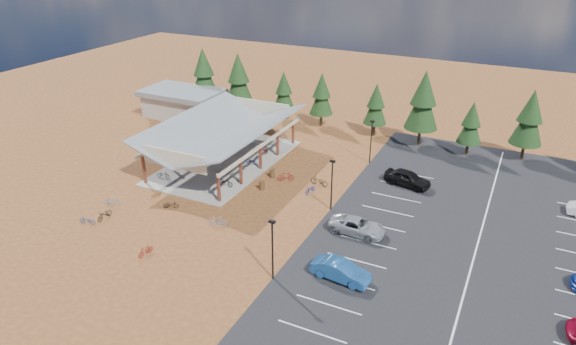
{
  "coord_description": "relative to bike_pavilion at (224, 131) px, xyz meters",
  "views": [
    {
      "loc": [
        20.11,
        -38.34,
        24.23
      ],
      "look_at": [
        -0.42,
        3.77,
        2.03
      ],
      "focal_mm": 32.0,
      "sensor_mm": 36.0,
      "label": 1
    }
  ],
  "objects": [
    {
      "name": "pine_3",
      "position": [
        5.23,
        15.9,
        0.67
      ],
      "size": [
        3.16,
        3.16,
        7.37
      ],
      "color": "#382314",
      "rests_on": "ground"
    },
    {
      "name": "bike_5",
      "position": [
        0.93,
        -3.04,
        -3.17
      ],
      "size": [
        1.92,
        1.05,
        1.11
      ],
      "primitive_type": "imported",
      "rotation": [
        0.0,
        0.0,
        1.27
      ],
      "color": "gray",
      "rests_on": "concrete_pad"
    },
    {
      "name": "car_2",
      "position": [
        18.66,
        -8.01,
        -3.09
      ],
      "size": [
        5.07,
        2.47,
        1.39
      ],
      "primitive_type": "imported",
      "rotation": [
        0.0,
        0.0,
        1.54
      ],
      "color": "gray",
      "rests_on": "asphalt_lot"
    },
    {
      "name": "bike_9",
      "position": [
        -4.39,
        -13.58,
        -3.34
      ],
      "size": [
        1.64,
        1.1,
        0.96
      ],
      "primitive_type": "imported",
      "rotation": [
        0.0,
        0.0,
        2.02
      ],
      "color": "gray",
      "rests_on": "ground"
    },
    {
      "name": "ground",
      "position": [
        10.0,
        -7.0,
        -3.82
      ],
      "size": [
        140.0,
        140.0,
        0.0
      ],
      "primitive_type": "plane",
      "color": "brown",
      "rests_on": "ground"
    },
    {
      "name": "pine_0",
      "position": [
        -13.13,
        15.38,
        1.71
      ],
      "size": [
        3.89,
        3.89,
        9.07
      ],
      "color": "#382314",
      "rests_on": "ground"
    },
    {
      "name": "car_4",
      "position": [
        20.29,
        3.2,
        -2.96
      ],
      "size": [
        5.13,
        2.86,
        1.65
      ],
      "primitive_type": "imported",
      "rotation": [
        0.0,
        0.0,
        1.37
      ],
      "color": "black",
      "rests_on": "asphalt_lot"
    },
    {
      "name": "bike_13",
      "position": [
        6.96,
        -12.33,
        -3.33
      ],
      "size": [
        1.67,
        1.13,
        0.98
      ],
      "primitive_type": "imported",
      "rotation": [
        0.0,
        0.0,
        5.17
      ],
      "color": "gray",
      "rests_on": "ground"
    },
    {
      "name": "bike_4",
      "position": [
        3.36,
        -5.34,
        -3.24
      ],
      "size": [
        1.89,
        0.8,
        0.97
      ],
      "primitive_type": "imported",
      "rotation": [
        0.0,
        0.0,
        1.48
      ],
      "color": "black",
      "rests_on": "concrete_pad"
    },
    {
      "name": "bike_15",
      "position": [
        8.42,
        -1.37,
        -3.28
      ],
      "size": [
        1.82,
        1.36,
        1.09
      ],
      "primitive_type": "imported",
      "rotation": [
        0.0,
        0.0,
        2.11
      ],
      "color": "maroon",
      "rests_on": "ground"
    },
    {
      "name": "pine_7",
      "position": [
        30.6,
        15.73,
        1.31
      ],
      "size": [
        3.61,
        3.61,
        8.4
      ],
      "color": "#382314",
      "rests_on": "ground"
    },
    {
      "name": "asphalt_lot",
      "position": [
        28.5,
        -4.0,
        -3.8
      ],
      "size": [
        27.0,
        44.0,
        0.04
      ],
      "primitive_type": "cube",
      "color": "black",
      "rests_on": "ground"
    },
    {
      "name": "pine_6",
      "position": [
        24.62,
        14.4,
        0.19
      ],
      "size": [
        2.83,
        2.83,
        6.59
      ],
      "color": "#382314",
      "rests_on": "ground"
    },
    {
      "name": "pine_1",
      "position": [
        -6.72,
        14.5,
        1.74
      ],
      "size": [
        3.91,
        3.91,
        9.11
      ],
      "color": "#382314",
      "rests_on": "ground"
    },
    {
      "name": "bike_pavilion",
      "position": [
        0.0,
        0.0,
        0.0
      ],
      "size": [
        11.65,
        19.4,
        4.97
      ],
      "color": "maroon",
      "rests_on": "concrete_pad"
    },
    {
      "name": "car_1",
      "position": [
        19.69,
        -14.83,
        -3.02
      ],
      "size": [
        4.73,
        1.99,
        1.52
      ],
      "primitive_type": "imported",
      "rotation": [
        0.0,
        0.0,
        1.49
      ],
      "color": "#1F518F",
      "rests_on": "asphalt_lot"
    },
    {
      "name": "bike_0",
      "position": [
        -3.68,
        -6.65,
        -3.32
      ],
      "size": [
        1.59,
        0.74,
        0.81
      ],
      "primitive_type": "imported",
      "rotation": [
        0.0,
        0.0,
        1.71
      ],
      "color": "black",
      "rests_on": "concrete_pad"
    },
    {
      "name": "outbuilding",
      "position": [
        -14.0,
        11.0,
        -1.8
      ],
      "size": [
        11.0,
        7.0,
        3.9
      ],
      "color": "#ADA593",
      "rests_on": "ground"
    },
    {
      "name": "bike_7",
      "position": [
        2.66,
        4.22,
        -3.26
      ],
      "size": [
        1.61,
        0.82,
        0.93
      ],
      "primitive_type": "imported",
      "rotation": [
        0.0,
        0.0,
        1.31
      ],
      "color": "maroon",
      "rests_on": "concrete_pad"
    },
    {
      "name": "lamp_post_1",
      "position": [
        15.0,
        -5.0,
        -0.85
      ],
      "size": [
        0.5,
        0.25,
        5.14
      ],
      "color": "black",
      "rests_on": "ground"
    },
    {
      "name": "concrete_pad",
      "position": [
        0.0,
        0.0,
        -3.77
      ],
      "size": [
        10.6,
        18.6,
        0.1
      ],
      "primitive_type": "cube",
      "color": "gray",
      "rests_on": "ground"
    },
    {
      "name": "bike_3",
      "position": [
        -3.58,
        4.26,
        -3.26
      ],
      "size": [
        1.56,
        0.53,
        0.92
      ],
      "primitive_type": "imported",
      "rotation": [
        0.0,
        0.0,
        1.63
      ],
      "color": "maroon",
      "rests_on": "concrete_pad"
    },
    {
      "name": "pine_5",
      "position": [
        18.78,
        14.87,
        1.95
      ],
      "size": [
        4.06,
        4.06,
        9.45
      ],
      "color": "#382314",
      "rests_on": "ground"
    },
    {
      "name": "bike_12",
      "position": [
        1.1,
        -11.51,
        -3.42
      ],
      "size": [
        1.62,
        1.1,
        0.8
      ],
      "primitive_type": "imported",
      "rotation": [
        0.0,
        0.0,
        1.98
      ],
      "color": "black",
      "rests_on": "ground"
    },
    {
      "name": "lamp_post_0",
      "position": [
        15.0,
        -17.0,
        -0.85
      ],
      "size": [
        0.5,
        0.25,
        5.14
      ],
      "color": "black",
      "rests_on": "ground"
    },
    {
      "name": "trash_bin_0",
      "position": [
        7.07,
        -4.21,
        -3.37
      ],
      "size": [
        0.6,
        0.6,
        0.9
      ],
      "primitive_type": "cylinder",
      "color": "#4B331B",
      "rests_on": "ground"
    },
    {
      "name": "bike_6",
      "position": [
        3.18,
        0.55,
        -3.32
      ],
      "size": [
        1.56,
        0.67,
        0.8
      ],
      "primitive_type": "imported",
      "rotation": [
        0.0,
        0.0,
        1.47
      ],
      "color": "navy",
      "rests_on": "concrete_pad"
    },
    {
      "name": "bike_16",
      "position": [
        12.0,
        -0.76,
        -3.33
      ],
      "size": [
        1.9,
        0.69,
        0.99
      ],
      "primitive_type": "imported",
      "rotation": [
        0.0,
        0.0,
        4.69
      ],
      "color": "black",
      "rests_on": "ground"
    },
    {
      "name": "bike_8",
      "position": [
        -3.14,
        -15.83,
        -3.35
      ],
      "size": [
        0.7,
        1.83,
        0.95
      ],
      "primitive_type": "imported",
      "rotation": [
        0.0,
        0.0,
        0.04
      ],
      "color": "black",
      "rests_on": "ground"
    },
    {
      "name": "pine_2",
      "position": [
        -0.38,
        15.87,
        0.42
      ],
      "size": [
        2.99,
        2.99,
        6.96
      ],
      "color": "#382314",
      "rests_on": "ground"
    },
    {
      "name": "bike_11",
      "position": [
        4.19,
        -18.83,
        -3.36
      ],
      "size": [
        0.64,
        1.59,
        0.93
      ],
      "primitive_type": "imported",
      "rotation": [
        0.0,
        0.0,
        -0.13
      ],
      "color": "maroon",
      "rests_on": "ground"
    },
    {
      "name": "pine_4",
      "position": [
        12.76,
        15.68,
        0.41
      ],
      "size": [
        2.98,
        2.98,
        6.94
      ],
      "color": "#382314",
      "rests_on": "ground"
    },
    {
      "name": "bike_14",
      "position": [
        11.91,
        -2.76,
        -3.38
      ],
      "size": [
        0.91,
        1.78,
        0.89
      ],
      "primitive_type": "imported",
      "rotation": [
        0.0,
        0.0,
        -0.2
      ],
      "color": "navy",
      "rests_on": "ground"
    },
    {
      "name": "bike_1",
      "position": [
        -1.99,
        -2.72,
        -3.2
      ],
      "size": [
        1.83,
        0.94,
        1.06
      ],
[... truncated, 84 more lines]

